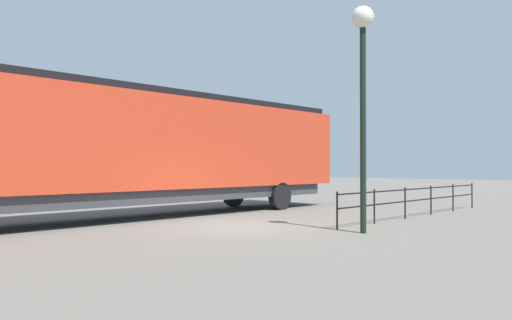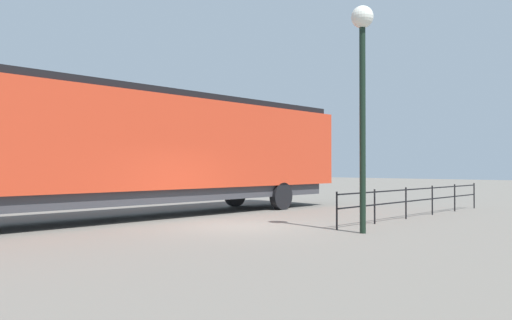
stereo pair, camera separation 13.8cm
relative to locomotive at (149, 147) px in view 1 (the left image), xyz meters
name	(u,v)px [view 1 (the left image)]	position (x,y,z in m)	size (l,w,h in m)	color
ground_plane	(237,226)	(4.11, 0.16, -2.43)	(120.00, 120.00, 0.00)	#666059
locomotive	(149,147)	(0.00, 0.00, 0.00)	(2.95, 18.67, 4.34)	red
lamp_post	(363,63)	(7.70, 1.23, 2.06)	(0.59, 0.59, 5.99)	black
platform_fence	(419,197)	(6.81, 6.45, -1.73)	(0.05, 10.26, 1.06)	black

